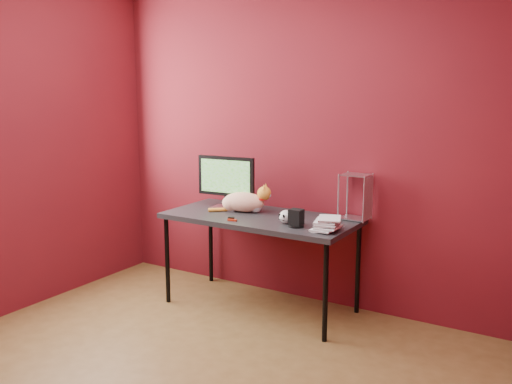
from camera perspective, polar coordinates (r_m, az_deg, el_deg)
The scene contains 11 objects.
room at distance 3.14m, azimuth -10.16°, elevation 4.84°, with size 3.52×3.52×2.61m.
desk at distance 4.45m, azimuth 0.44°, elevation -3.03°, with size 1.50×0.70×0.75m.
monitor at distance 4.64m, azimuth -3.01°, elevation 1.22°, with size 0.50×0.18×0.43m.
cat at distance 4.56m, azimuth -1.19°, elevation -0.98°, with size 0.47×0.29×0.24m.
skull_mug at distance 4.19m, azimuth 3.02°, elevation -2.48°, with size 0.10×0.11×0.10m.
speaker at distance 4.10m, azimuth 4.03°, elevation -2.68°, with size 0.11×0.11×0.13m.
book_stack at distance 3.96m, azimuth 6.31°, elevation 3.55°, with size 0.22×0.25×1.03m.
wire_rack at distance 4.35m, azimuth 9.90°, elevation -0.46°, with size 0.21×0.18×0.35m.
pocket_knife at distance 4.27m, azimuth -2.40°, elevation -2.82°, with size 0.07×0.02×0.01m, color maroon.
black_gadget at distance 4.31m, azimuth -2.51°, elevation -2.66°, with size 0.05×0.03×0.02m, color black.
washer at distance 4.36m, azimuth -2.42°, elevation -2.62°, with size 0.04×0.04×0.00m, color #ABABB0.
Camera 1 is at (2.07, -2.33, 1.76)m, focal length 40.00 mm.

